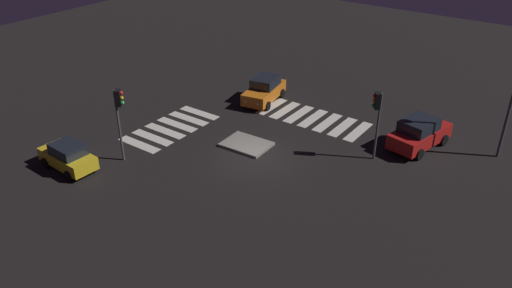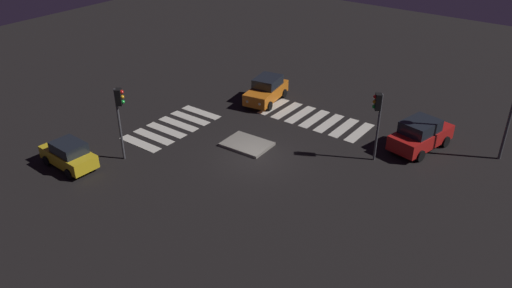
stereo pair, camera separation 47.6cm
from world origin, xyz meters
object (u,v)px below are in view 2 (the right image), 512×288
car_yellow (69,155)px  car_red (421,135)px  car_orange (266,90)px  traffic_light_south (378,111)px  traffic_light_north (120,107)px  traffic_island (247,144)px

car_yellow → car_red: car_red is taller
car_orange → car_red: car_red is taller
car_red → traffic_light_south: traffic_light_south is taller
car_red → car_yellow: bearing=145.5°
car_orange → car_red: bearing=79.1°
traffic_light_south → traffic_light_north: bearing=0.5°
traffic_island → car_yellow: size_ratio=0.78×
traffic_island → traffic_light_north: bearing=49.4°
traffic_island → car_yellow: (6.72, 8.14, 0.71)m
car_yellow → car_orange: bearing=-101.7°
car_red → traffic_light_south: bearing=163.2°
car_orange → traffic_light_south: size_ratio=1.04×
car_yellow → car_red: (-15.49, -14.25, 0.16)m
traffic_light_north → car_red: bearing=4.1°
car_red → traffic_light_north: traffic_light_north is taller
car_yellow → traffic_island: bearing=-126.9°
traffic_light_north → traffic_light_south: 14.66m
traffic_island → traffic_light_north: size_ratio=0.66×
car_yellow → car_red: size_ratio=0.80×
traffic_island → traffic_light_north: (4.80, 5.59, 3.32)m
traffic_light_north → traffic_light_south: size_ratio=1.06×
traffic_island → traffic_light_south: (-7.03, -3.06, 3.13)m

